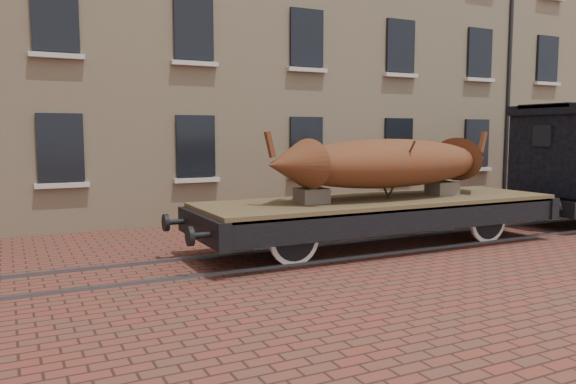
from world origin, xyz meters
name	(u,v)px	position (x,y,z in m)	size (l,w,h in m)	color
ground	(372,248)	(0.00, 0.00, 0.00)	(90.00, 90.00, 0.00)	#512F23
warehouse_cream	(290,19)	(3.00, 9.99, 7.00)	(40.00, 10.19, 14.00)	#D5B78D
rail_track	(372,247)	(0.00, 0.00, 0.03)	(30.00, 1.52, 0.06)	#59595E
flatcar_wagon	(381,208)	(0.21, 0.00, 0.88)	(9.36, 2.54, 1.41)	brown
iron_boat	(389,163)	(0.41, 0.00, 1.89)	(6.24, 2.05, 1.51)	#65270F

